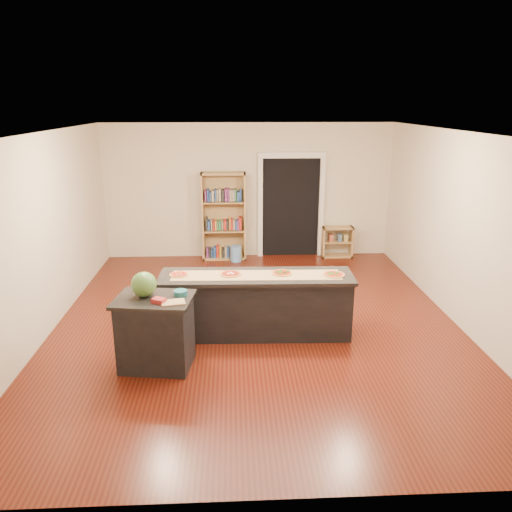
{
  "coord_description": "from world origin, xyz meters",
  "views": [
    {
      "loc": [
        -0.35,
        -6.88,
        3.2
      ],
      "look_at": [
        0.0,
        0.2,
        1.0
      ],
      "focal_mm": 35.0,
      "sensor_mm": 36.0,
      "label": 1
    }
  ],
  "objects_px": {
    "kitchen_island": "(256,304)",
    "side_counter": "(156,332)",
    "watermelon": "(144,284)",
    "bookshelf": "(224,217)",
    "waste_bin": "(236,254)",
    "low_shelf": "(337,242)"
  },
  "relations": [
    {
      "from": "bookshelf",
      "to": "low_shelf",
      "type": "distance_m",
      "value": 2.48
    },
    {
      "from": "kitchen_island",
      "to": "side_counter",
      "type": "bearing_deg",
      "value": -144.9
    },
    {
      "from": "side_counter",
      "to": "waste_bin",
      "type": "distance_m",
      "value": 4.41
    },
    {
      "from": "waste_bin",
      "to": "watermelon",
      "type": "height_order",
      "value": "watermelon"
    },
    {
      "from": "kitchen_island",
      "to": "watermelon",
      "type": "relative_size",
      "value": 8.7
    },
    {
      "from": "kitchen_island",
      "to": "low_shelf",
      "type": "bearing_deg",
      "value": 63.91
    },
    {
      "from": "bookshelf",
      "to": "watermelon",
      "type": "xyz_separation_m",
      "value": [
        -0.91,
        -4.43,
        0.16
      ]
    },
    {
      "from": "low_shelf",
      "to": "waste_bin",
      "type": "relative_size",
      "value": 1.99
    },
    {
      "from": "kitchen_island",
      "to": "low_shelf",
      "type": "distance_m",
      "value": 4.13
    },
    {
      "from": "low_shelf",
      "to": "waste_bin",
      "type": "distance_m",
      "value": 2.19
    },
    {
      "from": "waste_bin",
      "to": "side_counter",
      "type": "bearing_deg",
      "value": -103.66
    },
    {
      "from": "waste_bin",
      "to": "watermelon",
      "type": "relative_size",
      "value": 1.06
    },
    {
      "from": "bookshelf",
      "to": "waste_bin",
      "type": "distance_m",
      "value": 0.81
    },
    {
      "from": "side_counter",
      "to": "bookshelf",
      "type": "bearing_deg",
      "value": 87.88
    },
    {
      "from": "bookshelf",
      "to": "side_counter",
      "type": "bearing_deg",
      "value": -100.09
    },
    {
      "from": "kitchen_island",
      "to": "waste_bin",
      "type": "xyz_separation_m",
      "value": [
        -0.25,
        3.42,
        -0.28
      ]
    },
    {
      "from": "kitchen_island",
      "to": "watermelon",
      "type": "distance_m",
      "value": 1.74
    },
    {
      "from": "watermelon",
      "to": "waste_bin",
      "type": "bearing_deg",
      "value": 74.69
    },
    {
      "from": "watermelon",
      "to": "kitchen_island",
      "type": "bearing_deg",
      "value": 29.51
    },
    {
      "from": "bookshelf",
      "to": "kitchen_island",
      "type": "bearing_deg",
      "value": -82.24
    },
    {
      "from": "side_counter",
      "to": "waste_bin",
      "type": "height_order",
      "value": "side_counter"
    },
    {
      "from": "bookshelf",
      "to": "low_shelf",
      "type": "bearing_deg",
      "value": 0.51
    }
  ]
}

